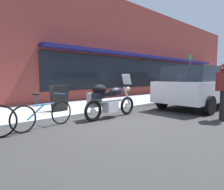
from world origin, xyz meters
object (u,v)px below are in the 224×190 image
parked_minivan (202,86)px  sandwich_board_sign (59,98)px  parked_bicycle (44,114)px  parking_sign_pole (190,71)px  pedestrian_walking (224,84)px  touring_motorcycle (108,99)px

parked_minivan → sandwich_board_sign: bearing=153.9°
parked_bicycle → parked_minivan: size_ratio=0.36×
parking_sign_pole → sandwich_board_sign: bearing=-179.9°
parked_bicycle → sandwich_board_sign: bearing=50.5°
parked_minivan → sandwich_board_sign: 5.85m
sandwich_board_sign → parking_sign_pole: 9.43m
parked_bicycle → pedestrian_walking: pedestrian_walking is taller
parked_minivan → sandwich_board_sign: (-5.25, 2.57, -0.34)m
pedestrian_walking → parking_sign_pole: bearing=33.6°
touring_motorcycle → parked_minivan: parked_minivan is taller
pedestrian_walking → parking_sign_pole: size_ratio=0.63×
touring_motorcycle → parked_bicycle: bearing=175.0°
pedestrian_walking → sandwich_board_sign: size_ratio=1.90×
parked_minivan → parking_sign_pole: size_ratio=1.79×
touring_motorcycle → sandwich_board_sign: touring_motorcycle is taller
parked_bicycle → sandwich_board_sign: (1.14, 1.38, 0.21)m
touring_motorcycle → pedestrian_walking: bearing=-46.9°
parking_sign_pole → parked_bicycle: bearing=-172.4°
parking_sign_pole → pedestrian_walking: bearing=-146.4°
sandwich_board_sign → pedestrian_walking: bearing=-51.9°
parked_bicycle → parked_minivan: 6.52m
sandwich_board_sign → parking_sign_pole: parking_sign_pole is taller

